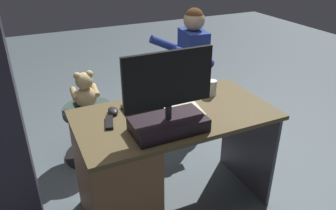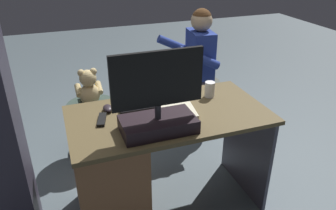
# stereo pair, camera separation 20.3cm
# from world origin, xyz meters

# --- Properties ---
(ground_plane) EXTENTS (10.00, 10.00, 0.00)m
(ground_plane) POSITION_xyz_m (0.00, 0.00, 0.00)
(ground_plane) COLOR #536167
(desk) EXTENTS (1.25, 0.66, 0.75)m
(desk) POSITION_xyz_m (0.32, 0.43, 0.40)
(desk) COLOR brown
(desk) RESTS_ON ground_plane
(monitor) EXTENTS (0.51, 0.23, 0.47)m
(monitor) POSITION_xyz_m (0.13, 0.61, 0.88)
(monitor) COLOR black
(monitor) RESTS_ON desk
(keyboard) EXTENTS (0.42, 0.14, 0.02)m
(keyboard) POSITION_xyz_m (0.08, 0.29, 0.76)
(keyboard) COLOR black
(keyboard) RESTS_ON desk
(computer_mouse) EXTENTS (0.06, 0.10, 0.04)m
(computer_mouse) POSITION_xyz_m (0.35, 0.27, 0.77)
(computer_mouse) COLOR #292127
(computer_mouse) RESTS_ON desk
(cup) EXTENTS (0.07, 0.07, 0.11)m
(cup) POSITION_xyz_m (-0.35, 0.30, 0.80)
(cup) COLOR white
(cup) RESTS_ON desk
(tv_remote) EXTENTS (0.08, 0.16, 0.02)m
(tv_remote) POSITION_xyz_m (0.41, 0.39, 0.76)
(tv_remote) COLOR black
(tv_remote) RESTS_ON desk
(notebook_binder) EXTENTS (0.26, 0.33, 0.02)m
(notebook_binder) POSITION_xyz_m (-0.06, 0.41, 0.76)
(notebook_binder) COLOR beige
(notebook_binder) RESTS_ON desk
(office_chair_teddy) EXTENTS (0.47, 0.47, 0.48)m
(office_chair_teddy) POSITION_xyz_m (0.39, -0.42, 0.29)
(office_chair_teddy) COLOR black
(office_chair_teddy) RESTS_ON ground_plane
(teddy_bear) EXTENTS (0.22, 0.22, 0.32)m
(teddy_bear) POSITION_xyz_m (0.39, -0.43, 0.62)
(teddy_bear) COLOR #D3B97B
(teddy_bear) RESTS_ON office_chair_teddy
(visitor_chair) EXTENTS (0.55, 0.55, 0.48)m
(visitor_chair) POSITION_xyz_m (-0.67, -0.55, 0.26)
(visitor_chair) COLOR black
(visitor_chair) RESTS_ON ground_plane
(person) EXTENTS (0.52, 0.52, 1.18)m
(person) POSITION_xyz_m (-0.59, -0.54, 0.70)
(person) COLOR #293D93
(person) RESTS_ON ground_plane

